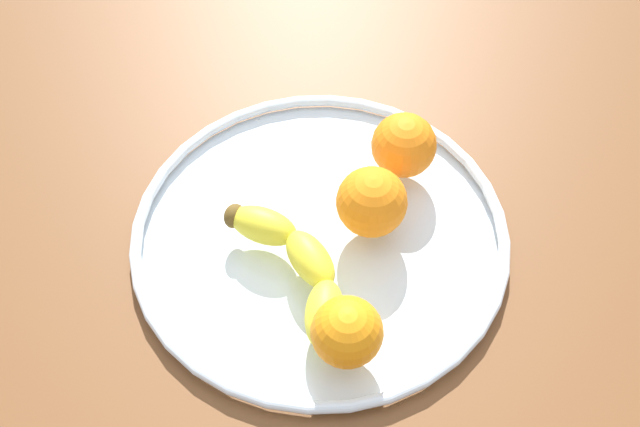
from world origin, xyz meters
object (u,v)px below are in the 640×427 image
at_px(orange_front_left, 372,202).
at_px(orange_front_right, 347,332).
at_px(fruit_bowl, 320,236).
at_px(orange_back_right, 404,145).
at_px(banana, 296,263).

relative_size(orange_front_left, orange_front_right, 1.08).
bearing_deg(fruit_bowl, orange_front_left, -131.46).
height_order(orange_front_left, orange_front_right, orange_front_left).
height_order(fruit_bowl, orange_front_right, orange_front_right).
bearing_deg(orange_back_right, fruit_bowl, 81.27).
bearing_deg(orange_front_left, fruit_bowl, 48.54).
xyz_separation_m(orange_front_left, orange_front_right, (-0.06, 0.13, -0.00)).
xyz_separation_m(banana, orange_front_left, (-0.02, -0.09, 0.02)).
relative_size(fruit_bowl, orange_back_right, 5.64).
bearing_deg(fruit_bowl, orange_back_right, -98.73).
xyz_separation_m(fruit_bowl, banana, (-0.01, 0.05, 0.03)).
xyz_separation_m(banana, orange_back_right, (-0.01, -0.17, 0.02)).
bearing_deg(orange_front_right, orange_front_left, -63.69).
height_order(orange_front_left, orange_back_right, orange_front_left).
bearing_deg(orange_front_left, orange_front_right, 116.31).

